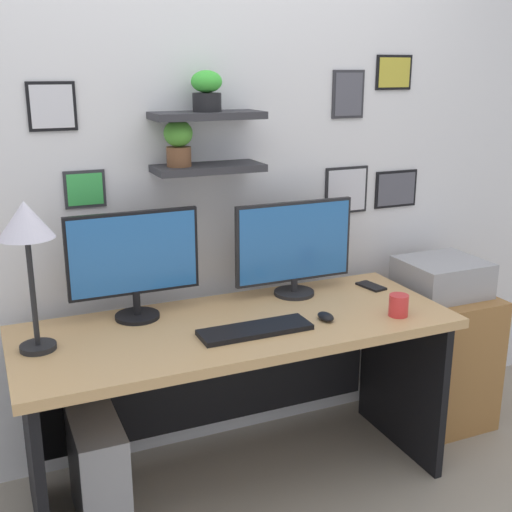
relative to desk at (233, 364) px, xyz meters
name	(u,v)px	position (x,y,z in m)	size (l,w,h in m)	color
ground_plane	(239,484)	(0.00, -0.06, -0.54)	(8.00, 8.00, 0.00)	gray
back_wall_assembly	(199,158)	(0.00, 0.38, 0.81)	(4.40, 0.24, 2.70)	silver
desk	(233,364)	(0.00, 0.00, 0.00)	(1.75, 0.68, 0.75)	tan
monitor_left	(134,260)	(-0.36, 0.16, 0.45)	(0.53, 0.18, 0.44)	black
monitor_right	(294,247)	(0.36, 0.16, 0.43)	(0.55, 0.18, 0.42)	black
keyboard	(255,330)	(0.02, -0.17, 0.22)	(0.44, 0.14, 0.02)	black
computer_mouse	(326,317)	(0.33, -0.17, 0.22)	(0.06, 0.09, 0.03)	black
desk_lamp	(26,230)	(-0.76, -0.01, 0.65)	(0.19, 0.19, 0.55)	black
cell_phone	(371,286)	(0.73, 0.10, 0.21)	(0.07, 0.14, 0.01)	black
coffee_mug	(399,305)	(0.63, -0.25, 0.25)	(0.08, 0.08, 0.09)	red
drawer_cabinet	(435,356)	(1.13, 0.09, -0.21)	(0.44, 0.50, 0.67)	#9E6B38
printer	(442,277)	(1.13, 0.09, 0.21)	(0.38, 0.34, 0.17)	#9E9EA3
computer_tower_left	(98,471)	(-0.59, -0.05, -0.32)	(0.18, 0.40, 0.44)	#99999E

